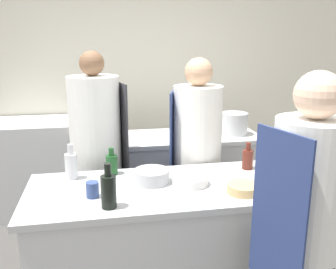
{
  "coord_description": "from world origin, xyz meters",
  "views": [
    {
      "loc": [
        -0.48,
        -2.21,
        1.83
      ],
      "look_at": [
        0.0,
        0.35,
        1.15
      ],
      "focal_mm": 40.0,
      "sensor_mm": 36.0,
      "label": 1
    }
  ],
  "objects_px": {
    "chef_at_stove": "(97,161)",
    "oven_range": "(34,167)",
    "bowl_mixing_large": "(190,180)",
    "bowl_prep_small": "(243,189)",
    "bottle_cooking_oil": "(71,165)",
    "chef_at_pass_far": "(196,163)",
    "chef_at_prep_near": "(304,238)",
    "bottle_vinegar": "(109,190)",
    "bottle_olive_oil": "(248,158)",
    "stockpot": "(234,124)",
    "bottle_wine": "(112,164)",
    "cup": "(92,190)",
    "bowl_ceramic_blue": "(152,176)"
  },
  "relations": [
    {
      "from": "bottle_olive_oil",
      "to": "bowl_prep_small",
      "type": "xyz_separation_m",
      "value": [
        -0.19,
        -0.41,
        -0.05
      ]
    },
    {
      "from": "chef_at_prep_near",
      "to": "bowl_prep_small",
      "type": "distance_m",
      "value": 0.5
    },
    {
      "from": "bottle_olive_oil",
      "to": "bottle_vinegar",
      "type": "distance_m",
      "value": 1.11
    },
    {
      "from": "bottle_cooking_oil",
      "to": "bottle_olive_oil",
      "type": "bearing_deg",
      "value": -1.51
    },
    {
      "from": "bottle_olive_oil",
      "to": "bowl_ceramic_blue",
      "type": "height_order",
      "value": "bottle_olive_oil"
    },
    {
      "from": "cup",
      "to": "bottle_vinegar",
      "type": "bearing_deg",
      "value": -60.29
    },
    {
      "from": "bottle_wine",
      "to": "bottle_cooking_oil",
      "type": "relative_size",
      "value": 0.78
    },
    {
      "from": "oven_range",
      "to": "cup",
      "type": "height_order",
      "value": "cup"
    },
    {
      "from": "oven_range",
      "to": "bowl_ceramic_blue",
      "type": "bearing_deg",
      "value": -58.44
    },
    {
      "from": "oven_range",
      "to": "bowl_ceramic_blue",
      "type": "xyz_separation_m",
      "value": [
        1.02,
        -1.66,
        0.45
      ]
    },
    {
      "from": "bottle_cooking_oil",
      "to": "stockpot",
      "type": "relative_size",
      "value": 0.92
    },
    {
      "from": "bottle_wine",
      "to": "stockpot",
      "type": "xyz_separation_m",
      "value": [
        1.23,
        0.9,
        0.03
      ]
    },
    {
      "from": "bottle_wine",
      "to": "cup",
      "type": "xyz_separation_m",
      "value": [
        -0.13,
        -0.37,
        -0.03
      ]
    },
    {
      "from": "oven_range",
      "to": "bowl_ceramic_blue",
      "type": "distance_m",
      "value": 2.0
    },
    {
      "from": "bottle_wine",
      "to": "cup",
      "type": "distance_m",
      "value": 0.4
    },
    {
      "from": "chef_at_prep_near",
      "to": "bottle_vinegar",
      "type": "bearing_deg",
      "value": 50.29
    },
    {
      "from": "bottle_olive_oil",
      "to": "stockpot",
      "type": "height_order",
      "value": "stockpot"
    },
    {
      "from": "oven_range",
      "to": "bowl_ceramic_blue",
      "type": "relative_size",
      "value": 4.25
    },
    {
      "from": "bowl_mixing_large",
      "to": "stockpot",
      "type": "relative_size",
      "value": 0.89
    },
    {
      "from": "chef_at_stove",
      "to": "oven_range",
      "type": "bearing_deg",
      "value": -161.65
    },
    {
      "from": "bowl_mixing_large",
      "to": "bowl_ceramic_blue",
      "type": "relative_size",
      "value": 1.01
    },
    {
      "from": "oven_range",
      "to": "chef_at_prep_near",
      "type": "relative_size",
      "value": 0.59
    },
    {
      "from": "chef_at_prep_near",
      "to": "bottle_vinegar",
      "type": "relative_size",
      "value": 6.46
    },
    {
      "from": "chef_at_stove",
      "to": "bottle_olive_oil",
      "type": "xyz_separation_m",
      "value": [
        1.08,
        -0.49,
        0.11
      ]
    },
    {
      "from": "oven_range",
      "to": "chef_at_pass_far",
      "type": "bearing_deg",
      "value": -38.01
    },
    {
      "from": "chef_at_prep_near",
      "to": "bottle_vinegar",
      "type": "height_order",
      "value": "chef_at_prep_near"
    },
    {
      "from": "bottle_vinegar",
      "to": "bowl_prep_small",
      "type": "distance_m",
      "value": 0.82
    },
    {
      "from": "chef_at_stove",
      "to": "bowl_prep_small",
      "type": "relative_size",
      "value": 8.55
    },
    {
      "from": "bowl_ceramic_blue",
      "to": "bottle_olive_oil",
      "type": "bearing_deg",
      "value": 10.63
    },
    {
      "from": "chef_at_prep_near",
      "to": "bowl_mixing_large",
      "type": "distance_m",
      "value": 0.79
    },
    {
      "from": "bottle_vinegar",
      "to": "cup",
      "type": "relative_size",
      "value": 2.73
    },
    {
      "from": "oven_range",
      "to": "bottle_cooking_oil",
      "type": "xyz_separation_m",
      "value": [
        0.5,
        -1.5,
        0.5
      ]
    },
    {
      "from": "chef_at_pass_far",
      "to": "chef_at_prep_near",
      "type": "bearing_deg",
      "value": -152.47
    },
    {
      "from": "bottle_olive_oil",
      "to": "bottle_wine",
      "type": "xyz_separation_m",
      "value": [
        -0.97,
        0.07,
        -0.0
      ]
    },
    {
      "from": "chef_at_prep_near",
      "to": "stockpot",
      "type": "xyz_separation_m",
      "value": [
        0.31,
        1.85,
        0.16
      ]
    },
    {
      "from": "bottle_olive_oil",
      "to": "bowl_mixing_large",
      "type": "height_order",
      "value": "bottle_olive_oil"
    },
    {
      "from": "bottle_vinegar",
      "to": "bowl_mixing_large",
      "type": "xyz_separation_m",
      "value": [
        0.53,
        0.25,
        -0.07
      ]
    },
    {
      "from": "chef_at_stove",
      "to": "bottle_olive_oil",
      "type": "bearing_deg",
      "value": 51.38
    },
    {
      "from": "bowl_mixing_large",
      "to": "bowl_prep_small",
      "type": "height_order",
      "value": "bowl_mixing_large"
    },
    {
      "from": "bottle_olive_oil",
      "to": "bowl_prep_small",
      "type": "relative_size",
      "value": 0.97
    },
    {
      "from": "oven_range",
      "to": "bottle_cooking_oil",
      "type": "height_order",
      "value": "bottle_cooking_oil"
    },
    {
      "from": "chef_at_pass_far",
      "to": "stockpot",
      "type": "distance_m",
      "value": 0.81
    },
    {
      "from": "bowl_mixing_large",
      "to": "stockpot",
      "type": "height_order",
      "value": "stockpot"
    },
    {
      "from": "stockpot",
      "to": "cup",
      "type": "bearing_deg",
      "value": -136.89
    },
    {
      "from": "bottle_cooking_oil",
      "to": "bowl_ceramic_blue",
      "type": "bearing_deg",
      "value": -17.91
    },
    {
      "from": "bottle_vinegar",
      "to": "bowl_mixing_large",
      "type": "relative_size",
      "value": 1.12
    },
    {
      "from": "bottle_vinegar",
      "to": "bowl_ceramic_blue",
      "type": "xyz_separation_m",
      "value": [
        0.29,
        0.33,
        -0.06
      ]
    },
    {
      "from": "chef_at_stove",
      "to": "chef_at_pass_far",
      "type": "height_order",
      "value": "chef_at_stove"
    },
    {
      "from": "bowl_mixing_large",
      "to": "stockpot",
      "type": "xyz_separation_m",
      "value": [
        0.74,
        1.19,
        0.08
      ]
    },
    {
      "from": "oven_range",
      "to": "bowl_mixing_large",
      "type": "relative_size",
      "value": 4.22
    }
  ]
}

